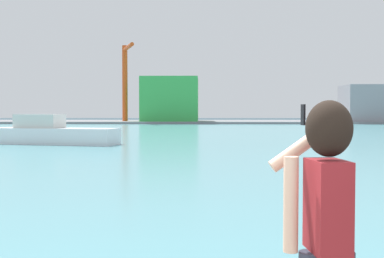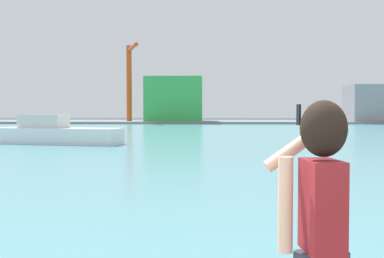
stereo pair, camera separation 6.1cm
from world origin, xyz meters
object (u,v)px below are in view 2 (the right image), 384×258
person_photographer (320,212)px  warehouse_left (174,99)px  port_crane (130,76)px  boat_moored (55,133)px

person_photographer → warehouse_left: size_ratio=0.17×
person_photographer → port_crane: bearing=4.4°
boat_moored → warehouse_left: size_ratio=0.88×
person_photographer → port_crane: size_ratio=0.12×
boat_moored → port_crane: 58.31m
boat_moored → port_crane: (-4.07, 57.59, 8.15)m
warehouse_left → boat_moored: bearing=-94.1°
person_photographer → boat_moored: size_ratio=0.19×
person_photographer → port_crane: port_crane is taller
warehouse_left → port_crane: (-8.29, -1.02, 4.40)m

